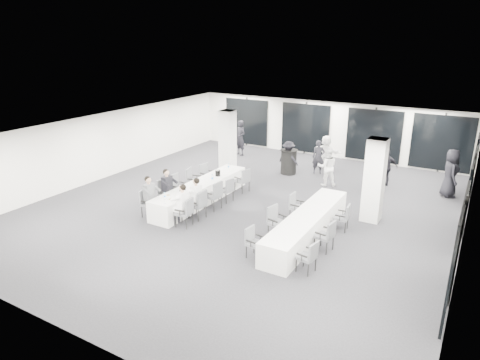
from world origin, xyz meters
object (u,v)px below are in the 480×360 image
(banquet_table_side, at_px, (307,225))
(chair_main_left_near, at_px, (147,201))
(cocktail_table, at_px, (289,162))
(chair_main_right_far, at_px, (244,179))
(chair_side_right_near, at_px, (309,255))
(chair_side_left_mid, at_px, (276,220))
(standing_guest_b, at_px, (327,164))
(chair_side_right_far, at_px, (344,216))
(chair_main_right_second, at_px, (199,203))
(banquet_table_main, at_px, (201,192))
(chair_main_left_second, at_px, (166,191))
(chair_side_right_mid, at_px, (327,234))
(standing_guest_a, at_px, (319,155))
(standing_guest_h, at_px, (372,172))
(chair_main_right_mid, at_px, (215,194))
(chair_side_left_near, at_px, (253,240))
(ice_bucket_near, at_px, (183,189))
(chair_main_right_fourth, at_px, (227,189))
(ice_bucket_far, at_px, (218,173))
(chair_main_left_mid, at_px, (177,186))
(chair_side_left_far, at_px, (296,205))
(standing_guest_f, at_px, (326,150))
(chair_main_left_far, at_px, (206,174))
(standing_guest_d, at_px, (386,165))
(standing_guest_g, at_px, (240,136))
(standing_guest_e, at_px, (451,170))
(chair_main_right_near, at_px, (186,211))
(standing_guest_c, at_px, (288,156))
(chair_main_left_fourth, at_px, (192,179))

(banquet_table_side, relative_size, chair_main_left_near, 5.29)
(cocktail_table, bearing_deg, banquet_table_side, -60.97)
(chair_main_right_far, distance_m, chair_side_right_near, 6.32)
(chair_side_left_mid, bearing_deg, standing_guest_b, -164.88)
(chair_side_right_near, distance_m, chair_side_right_far, 2.96)
(chair_main_right_second, height_order, standing_guest_b, standing_guest_b)
(banquet_table_main, height_order, chair_main_left_second, chair_main_left_second)
(banquet_table_main, bearing_deg, chair_side_right_mid, -14.62)
(standing_guest_a, bearing_deg, chair_side_right_mid, -92.74)
(chair_main_right_far, bearing_deg, standing_guest_h, -48.17)
(chair_main_right_mid, distance_m, chair_side_left_near, 3.67)
(banquet_table_side, bearing_deg, ice_bucket_near, -174.90)
(chair_main_right_mid, relative_size, chair_main_right_fourth, 1.15)
(banquet_table_main, bearing_deg, chair_main_right_fourth, 31.03)
(chair_side_left_near, bearing_deg, cocktail_table, -155.91)
(standing_guest_b, bearing_deg, ice_bucket_far, 16.47)
(chair_side_right_near, bearing_deg, chair_main_left_mid, 79.03)
(banquet_table_main, bearing_deg, chair_side_left_far, 4.08)
(standing_guest_f, bearing_deg, chair_main_right_far, 84.95)
(chair_main_left_far, relative_size, chair_main_right_mid, 0.91)
(standing_guest_a, height_order, standing_guest_d, standing_guest_d)
(standing_guest_a, distance_m, standing_guest_g, 4.72)
(chair_main_right_fourth, bearing_deg, standing_guest_d, -33.42)
(chair_side_right_near, bearing_deg, standing_guest_e, -7.50)
(ice_bucket_near, bearing_deg, standing_guest_e, 39.61)
(standing_guest_d, bearing_deg, standing_guest_h, 47.73)
(chair_main_right_far, height_order, standing_guest_e, standing_guest_e)
(chair_main_left_far, xyz_separation_m, chair_side_right_far, (6.15, -1.31, -0.04))
(banquet_table_main, distance_m, standing_guest_d, 7.66)
(chair_main_right_far, xyz_separation_m, standing_guest_f, (1.73, 4.65, 0.35))
(chair_main_right_mid, bearing_deg, standing_guest_a, -11.25)
(standing_guest_d, height_order, standing_guest_e, standing_guest_e)
(chair_side_right_near, relative_size, standing_guest_d, 0.49)
(chair_main_left_far, bearing_deg, chair_main_right_fourth, 69.78)
(chair_side_left_far, bearing_deg, chair_main_right_far, -115.21)
(chair_main_left_near, height_order, chair_main_right_near, chair_main_right_near)
(standing_guest_a, height_order, standing_guest_c, standing_guest_a)
(standing_guest_d, bearing_deg, chair_main_right_fourth, 16.44)
(chair_main_left_near, xyz_separation_m, standing_guest_e, (8.70, 7.28, 0.51))
(ice_bucket_near, bearing_deg, chair_side_left_mid, -1.13)
(chair_main_left_second, height_order, chair_main_left_fourth, chair_main_left_second)
(chair_main_left_fourth, distance_m, chair_main_right_far, 2.00)
(chair_side_left_mid, bearing_deg, chair_main_left_mid, -88.85)
(chair_main_right_mid, xyz_separation_m, chair_side_left_near, (2.82, -2.34, -0.09))
(banquet_table_main, xyz_separation_m, banquet_table_side, (4.49, -0.80, 0.00))
(chair_main_right_near, xyz_separation_m, chair_side_right_mid, (4.49, 0.66, -0.02))
(chair_main_right_mid, relative_size, chair_side_left_near, 1.19)
(chair_main_right_far, distance_m, ice_bucket_near, 3.01)
(chair_main_right_near, relative_size, chair_side_left_far, 1.06)
(chair_side_right_far, bearing_deg, chair_side_left_far, 83.11)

